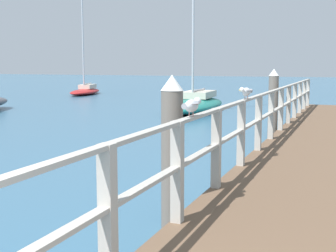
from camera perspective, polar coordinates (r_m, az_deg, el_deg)
name	(u,v)px	position (r m, az deg, el deg)	size (l,w,h in m)	color
pier_deck	(324,150)	(11.08, 18.63, -2.86)	(2.58, 20.29, 0.39)	brown
pier_railing	(271,110)	(11.08, 12.56, 1.98)	(0.12, 18.81, 1.13)	#B2ADA3
dock_piling_near	(172,152)	(5.98, 0.50, -3.20)	(0.29, 0.29, 2.00)	#6B6056
dock_piling_far	(273,103)	(13.77, 12.78, 2.74)	(0.29, 0.29, 2.00)	#6B6056
seagull_foreground	(192,105)	(5.45, 2.95, 2.60)	(0.19, 0.48, 0.21)	white
seagull_background	(246,91)	(8.30, 9.55, 4.22)	(0.22, 0.47, 0.21)	white
boat_0	(195,103)	(21.04, 3.31, 2.79)	(2.54, 6.36, 8.07)	#197266
boat_5	(85,90)	(33.42, -10.11, 4.35)	(2.62, 5.05, 6.54)	red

